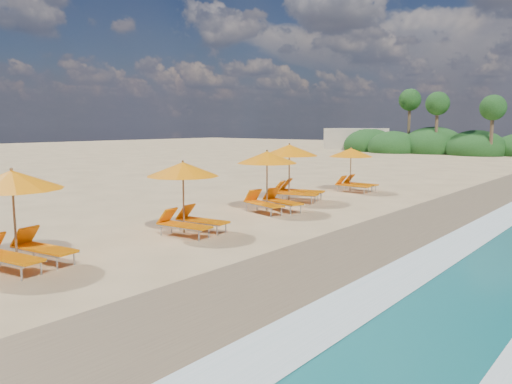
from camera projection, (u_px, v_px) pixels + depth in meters
The scene contains 10 objects.
ground at pixel (256, 230), 15.53m from camera, with size 160.00×160.00×0.00m, color tan.
wet_sand at pixel (374, 250), 13.02m from camera, with size 4.00×160.00×0.01m, color olive.
surf_foam at pixel (483, 268), 11.32m from camera, with size 4.00×160.00×0.01m.
station_1 at pixel (19, 212), 11.34m from camera, with size 2.74×2.60×2.31m.
station_2 at pixel (188, 193), 14.87m from camera, with size 2.59×2.45×2.22m.
station_3 at pixel (270, 177), 18.65m from camera, with size 2.91×2.82×2.34m.
station_4 at pixel (293, 169), 21.28m from camera, with size 3.15×3.06×2.50m.
station_5 at pixel (354, 167), 24.39m from camera, with size 2.37×2.19×2.19m.
treeline at pixel (441, 145), 56.55m from camera, with size 25.80×8.80×9.74m.
beach_building at pixel (356, 139), 65.96m from camera, with size 7.00×5.00×2.80m, color beige.
Camera 1 is at (9.63, -11.79, 3.27)m, focal length 34.82 mm.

